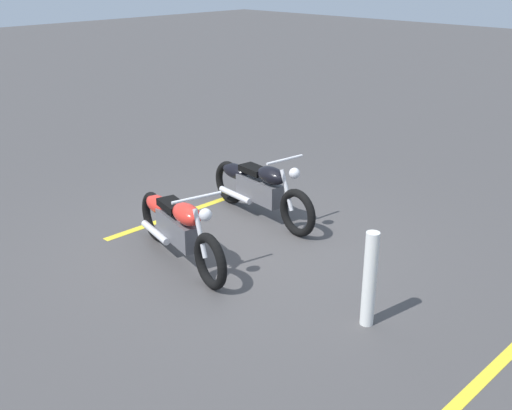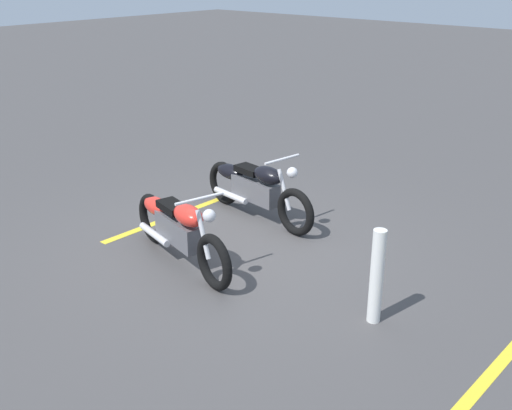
# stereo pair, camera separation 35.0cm
# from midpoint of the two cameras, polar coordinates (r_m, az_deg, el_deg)

# --- Properties ---
(ground_plane) EXTENTS (60.00, 60.00, 0.00)m
(ground_plane) POSITION_cam_midpoint_polar(r_m,az_deg,el_deg) (8.20, -3.04, -3.64)
(ground_plane) COLOR #474444
(motorcycle_bright_foreground) EXTENTS (2.19, 0.75, 1.04)m
(motorcycle_bright_foreground) POSITION_cam_midpoint_polar(r_m,az_deg,el_deg) (7.62, -8.58, -2.10)
(motorcycle_bright_foreground) COLOR black
(motorcycle_bright_foreground) RESTS_ON ground
(motorcycle_dark_foreground) EXTENTS (2.23, 0.62, 1.04)m
(motorcycle_dark_foreground) POSITION_cam_midpoint_polar(r_m,az_deg,el_deg) (8.87, -1.24, 1.64)
(motorcycle_dark_foreground) COLOR black
(motorcycle_dark_foreground) RESTS_ON ground
(bollard_post) EXTENTS (0.14, 0.14, 1.04)m
(bollard_post) POSITION_cam_midpoint_polar(r_m,az_deg,el_deg) (6.37, 9.61, -6.60)
(bollard_post) COLOR white
(bollard_post) RESTS_ON ground
(parking_stripe_near) EXTENTS (0.16, 3.20, 0.01)m
(parking_stripe_near) POSITION_cam_midpoint_polar(r_m,az_deg,el_deg) (9.36, -7.11, -0.42)
(parking_stripe_near) COLOR yellow
(parking_stripe_near) RESTS_ON ground
(parking_stripe_mid) EXTENTS (0.16, 3.20, 0.01)m
(parking_stripe_mid) POSITION_cam_midpoint_polar(r_m,az_deg,el_deg) (6.10, 19.29, -14.80)
(parking_stripe_mid) COLOR yellow
(parking_stripe_mid) RESTS_ON ground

